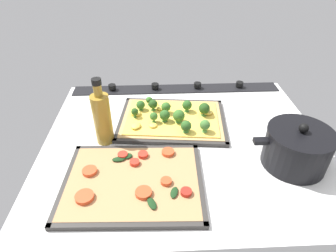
# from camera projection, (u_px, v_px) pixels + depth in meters

# --- Properties ---
(ground_plane) EXTENTS (0.83, 0.71, 0.03)m
(ground_plane) POSITION_uv_depth(u_px,v_px,m) (184.00, 144.00, 0.86)
(ground_plane) COLOR white
(stove_control_panel) EXTENTS (0.80, 0.07, 0.03)m
(stove_control_panel) POSITION_uv_depth(u_px,v_px,m) (176.00, 88.00, 1.10)
(stove_control_panel) COLOR black
(stove_control_panel) RESTS_ON ground_plane
(baking_tray_front) EXTENTS (0.37, 0.28, 0.01)m
(baking_tray_front) POSITION_uv_depth(u_px,v_px,m) (172.00, 121.00, 0.92)
(baking_tray_front) COLOR #33302D
(baking_tray_front) RESTS_ON ground_plane
(broccoli_pizza) EXTENTS (0.34, 0.26, 0.06)m
(broccoli_pizza) POSITION_uv_depth(u_px,v_px,m) (172.00, 117.00, 0.91)
(broccoli_pizza) COLOR tan
(broccoli_pizza) RESTS_ON baking_tray_front
(baking_tray_back) EXTENTS (0.36, 0.28, 0.01)m
(baking_tray_back) POSITION_uv_depth(u_px,v_px,m) (133.00, 183.00, 0.70)
(baking_tray_back) COLOR #33302D
(baking_tray_back) RESTS_ON ground_plane
(veggie_pizza_back) EXTENTS (0.33, 0.25, 0.02)m
(veggie_pizza_back) POSITION_uv_depth(u_px,v_px,m) (133.00, 180.00, 0.70)
(veggie_pizza_back) COLOR tan
(veggie_pizza_back) RESTS_ON baking_tray_back
(cooking_pot) EXTENTS (0.24, 0.17, 0.13)m
(cooking_pot) POSITION_uv_depth(u_px,v_px,m) (297.00, 148.00, 0.73)
(cooking_pot) COLOR black
(cooking_pot) RESTS_ON ground_plane
(oil_bottle) EXTENTS (0.05, 0.05, 0.20)m
(oil_bottle) POSITION_uv_depth(u_px,v_px,m) (102.00, 117.00, 0.80)
(oil_bottle) COLOR olive
(oil_bottle) RESTS_ON ground_plane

